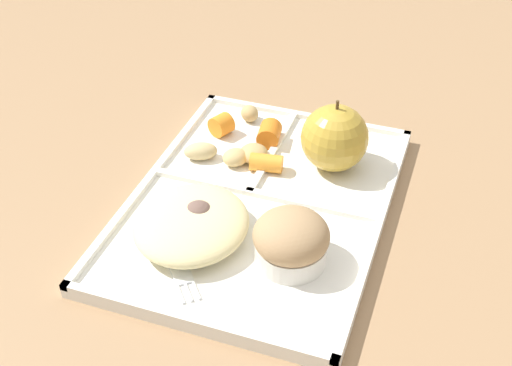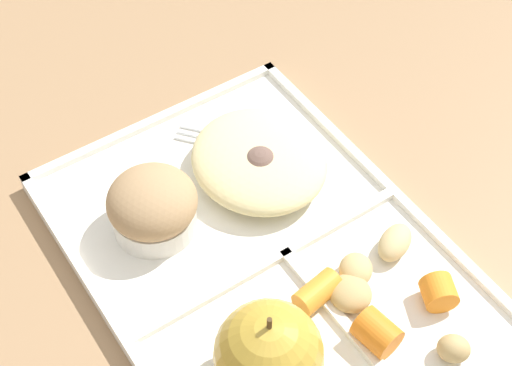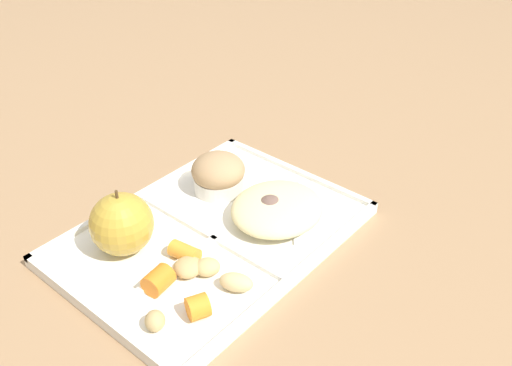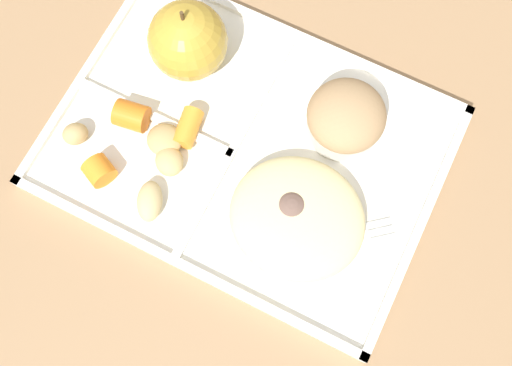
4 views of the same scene
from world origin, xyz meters
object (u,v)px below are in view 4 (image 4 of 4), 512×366
Objects in this scene: bran_muffin at (345,118)px; plastic_fork at (329,241)px; lunch_tray at (246,147)px; green_apple at (188,41)px.

bran_muffin is 0.12m from plastic_fork.
bran_muffin is at bearing 37.47° from lunch_tray.
green_apple is at bearing 180.00° from bran_muffin.
lunch_tray is 4.95× the size of bran_muffin.
green_apple reaches higher than bran_muffin.
plastic_fork is at bearing -28.00° from green_apple.
plastic_fork is at bearing -71.75° from bran_muffin.
green_apple is at bearing 152.00° from plastic_fork.
lunch_tray is at bearing 156.10° from plastic_fork.
plastic_fork is at bearing -23.90° from lunch_tray.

